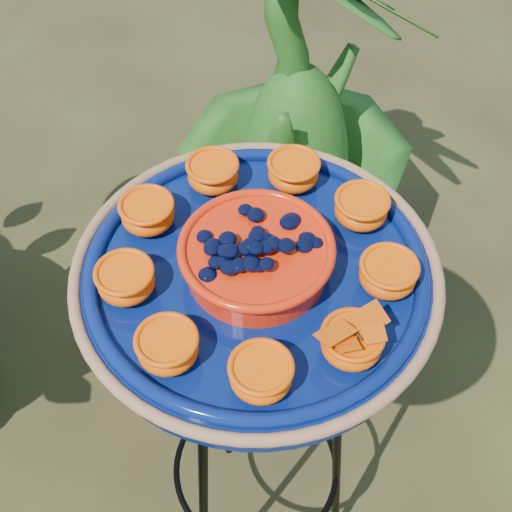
% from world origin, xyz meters
% --- Properties ---
extents(tripod_stand, '(0.36, 0.38, 0.93)m').
position_xyz_m(tripod_stand, '(0.12, -0.01, 0.57)').
color(tripod_stand, black).
rests_on(tripod_stand, ground).
extents(feeder_dish, '(0.50, 0.50, 0.11)m').
position_xyz_m(feeder_dish, '(0.12, -0.01, 0.98)').
color(feeder_dish, '#071656').
rests_on(feeder_dish, tripod_stand).
extents(driftwood_log, '(0.55, 0.25, 0.18)m').
position_xyz_m(driftwood_log, '(0.26, 0.40, 0.09)').
color(driftwood_log, tan).
rests_on(driftwood_log, ground).
extents(shrub_back_right, '(0.82, 0.82, 1.10)m').
position_xyz_m(shrub_back_right, '(0.57, 0.69, 0.55)').
color(shrub_back_right, '#1C4E14').
rests_on(shrub_back_right, ground).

